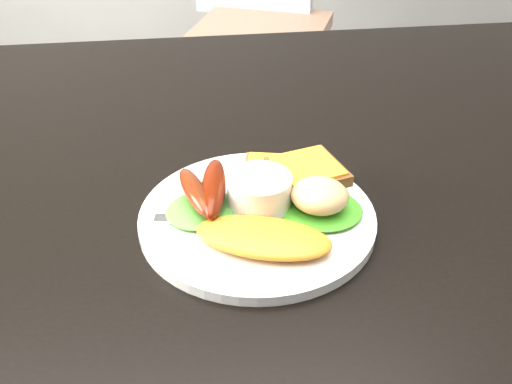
% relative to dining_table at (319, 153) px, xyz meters
% --- Properties ---
extents(dining_table, '(1.20, 0.80, 0.04)m').
position_rel_dining_table_xyz_m(dining_table, '(0.00, 0.00, 0.00)').
color(dining_table, black).
rests_on(dining_table, ground).
extents(dining_chair, '(0.54, 0.54, 0.05)m').
position_rel_dining_table_xyz_m(dining_chair, '(0.09, 1.24, -0.28)').
color(dining_chair, tan).
rests_on(dining_chair, ground).
extents(person, '(0.53, 0.39, 1.34)m').
position_rel_dining_table_xyz_m(person, '(0.33, 0.64, -0.06)').
color(person, navy).
rests_on(person, ground).
extents(plate, '(0.25, 0.25, 0.01)m').
position_rel_dining_table_xyz_m(plate, '(-0.10, -0.16, 0.03)').
color(plate, white).
rests_on(plate, dining_table).
extents(lettuce_left, '(0.10, 0.09, 0.01)m').
position_rel_dining_table_xyz_m(lettuce_left, '(-0.16, -0.16, 0.04)').
color(lettuce_left, '#3C8F27').
rests_on(lettuce_left, plate).
extents(lettuce_right, '(0.10, 0.09, 0.01)m').
position_rel_dining_table_xyz_m(lettuce_right, '(-0.04, -0.17, 0.04)').
color(lettuce_right, green).
rests_on(lettuce_right, plate).
extents(omelette, '(0.15, 0.11, 0.02)m').
position_rel_dining_table_xyz_m(omelette, '(-0.10, -0.22, 0.04)').
color(omelette, orange).
rests_on(omelette, plate).
extents(sausage_a, '(0.04, 0.09, 0.02)m').
position_rel_dining_table_xyz_m(sausage_a, '(-0.17, -0.15, 0.05)').
color(sausage_a, '#632506').
rests_on(sausage_a, lettuce_left).
extents(sausage_b, '(0.04, 0.11, 0.03)m').
position_rel_dining_table_xyz_m(sausage_b, '(-0.15, -0.14, 0.05)').
color(sausage_b, '#611308').
rests_on(sausage_b, lettuce_left).
extents(ramekin, '(0.07, 0.07, 0.04)m').
position_rel_dining_table_xyz_m(ramekin, '(-0.10, -0.15, 0.05)').
color(ramekin, white).
rests_on(ramekin, plate).
extents(toast_a, '(0.08, 0.08, 0.01)m').
position_rel_dining_table_xyz_m(toast_a, '(-0.08, -0.10, 0.04)').
color(toast_a, brown).
rests_on(toast_a, plate).
extents(toast_b, '(0.09, 0.09, 0.01)m').
position_rel_dining_table_xyz_m(toast_b, '(-0.04, -0.12, 0.05)').
color(toast_b, brown).
rests_on(toast_b, toast_a).
extents(potato_salad, '(0.08, 0.07, 0.03)m').
position_rel_dining_table_xyz_m(potato_salad, '(-0.04, -0.17, 0.06)').
color(potato_salad, beige).
rests_on(potato_salad, lettuce_right).
extents(fork, '(0.16, 0.04, 0.00)m').
position_rel_dining_table_xyz_m(fork, '(-0.13, -0.18, 0.03)').
color(fork, '#ADAFB7').
rests_on(fork, plate).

